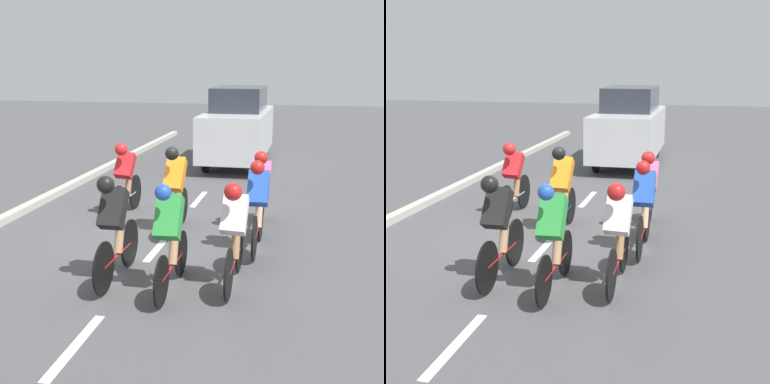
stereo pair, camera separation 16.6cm
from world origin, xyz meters
TOP-DOWN VIEW (x-y plane):
  - ground_plane at (0.00, 0.00)m, footprint 60.00×60.00m
  - lane_stripe_near at (0.00, 3.77)m, footprint 0.12×1.40m
  - lane_stripe_mid at (0.00, 0.57)m, footprint 0.12×1.40m
  - lane_stripe_far at (0.00, -2.63)m, footprint 0.12×1.40m
  - cyclist_orange at (-0.08, -0.24)m, footprint 0.33×1.68m
  - cyclist_red at (1.11, -1.03)m, footprint 0.35×1.70m
  - cyclist_white at (-1.41, 1.88)m, footprint 0.33×1.67m
  - cyclist_blue at (-1.58, 0.42)m, footprint 0.32×1.67m
  - cyclist_black at (0.19, 2.03)m, footprint 0.33×1.72m
  - cyclist_pink at (-1.51, -0.71)m, footprint 0.34×1.64m
  - cyclist_green at (-0.63, 2.21)m, footprint 0.34×1.67m
  - support_car at (-0.24, -7.08)m, footprint 1.70×4.52m

SIDE VIEW (x-z plane):
  - ground_plane at x=0.00m, z-range 0.00..0.00m
  - lane_stripe_near at x=0.00m, z-range 0.00..0.01m
  - lane_stripe_mid at x=0.00m, z-range 0.00..0.01m
  - lane_stripe_far at x=0.00m, z-range 0.00..0.01m
  - cyclist_pink at x=-1.51m, z-range 0.05..1.51m
  - cyclist_white at x=-1.41m, z-range 0.04..1.52m
  - cyclist_red at x=1.11m, z-range 0.04..1.52m
  - cyclist_green at x=-0.63m, z-range 0.03..1.53m
  - cyclist_blue at x=-1.58m, z-range 0.03..1.54m
  - cyclist_black at x=0.19m, z-range 0.04..1.56m
  - cyclist_orange at x=-0.08m, z-range 0.05..1.61m
  - support_car at x=-0.24m, z-range 0.00..2.23m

